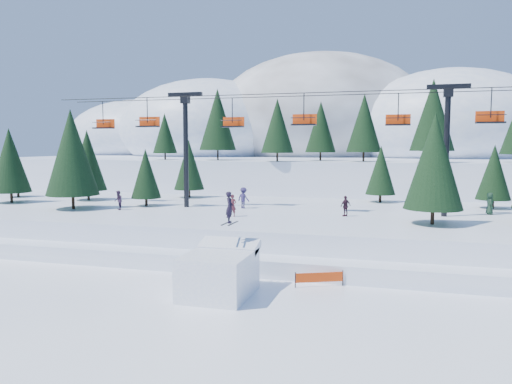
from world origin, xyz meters
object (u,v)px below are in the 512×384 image
(banner_near, at_px, (319,277))
(banner_far, at_px, (441,276))
(jump_kicker, at_px, (219,272))
(chairlift, at_px, (296,131))

(banner_near, xyz_separation_m, banner_far, (6.71, 2.18, 0.00))
(jump_kicker, distance_m, banner_near, 5.87)
(chairlift, height_order, banner_near, chairlift)
(chairlift, bearing_deg, jump_kicker, -92.70)
(jump_kicker, relative_size, banner_far, 2.02)
(jump_kicker, bearing_deg, banner_near, 31.58)
(jump_kicker, xyz_separation_m, banner_near, (4.96, 3.05, -0.73))
(jump_kicker, xyz_separation_m, banner_far, (11.67, 5.23, -0.73))
(banner_near, relative_size, banner_far, 0.96)
(banner_far, bearing_deg, jump_kicker, -155.88)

